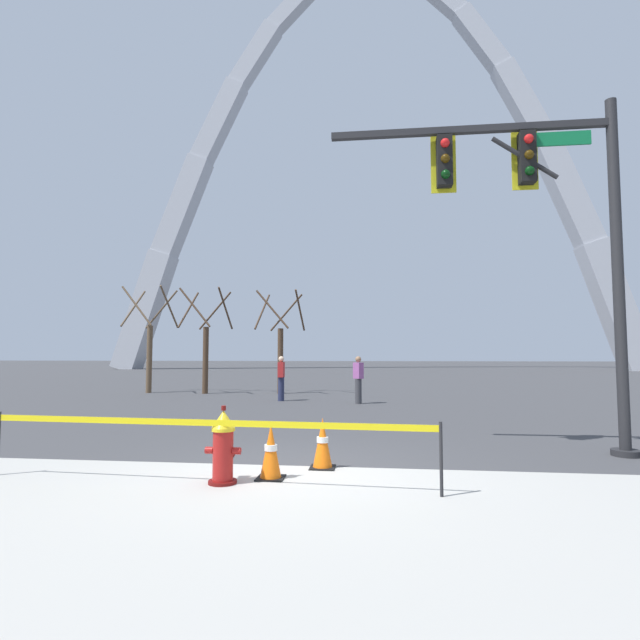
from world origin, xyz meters
The scene contains 13 objects.
ground_plane centered at (0.00, 0.00, 0.00)m, with size 240.00×240.00×0.00m, color #3D3D3F.
sidewalk_near_curb centered at (0.00, -3.75, 0.01)m, with size 40.00×8.00×0.01m, color #A8A59E.
fire_hydrant centered at (-0.80, -0.83, 0.47)m, with size 0.46×0.48×0.99m.
caution_tape_barrier centered at (-1.04, -0.94, 0.61)m, with size 5.92×0.37×0.86m.
traffic_cone_by_hydrant centered at (0.37, 0.16, 0.36)m, with size 0.36×0.36×0.73m.
traffic_cone_mid_sidewalk centered at (-0.24, -0.53, 0.36)m, with size 0.36×0.36×0.73m.
traffic_signal_gantry centered at (4.03, 1.63, 4.07)m, with size 5.02×0.44×6.00m.
monument_arch centered at (0.00, 46.91, 21.00)m, with size 58.17×2.69×47.61m.
tree_far_left centered at (-8.70, 13.34, 2.03)m, with size 2.10×2.11×4.57m.
tree_left_mid centered at (-6.13, 13.23, 1.98)m, with size 2.04×2.06×4.44m.
tree_center_left centered at (-2.96, 13.61, 1.93)m, with size 2.00×2.01×4.34m.
pedestrian_walking_left centered at (-2.27, 10.35, 0.82)m, with size 0.22×0.34×1.59m.
pedestrian_standing_center centered at (0.51, 9.66, 0.82)m, with size 0.37×0.39×1.59m.
Camera 1 is at (1.18, -7.02, 1.64)m, focal length 27.60 mm.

